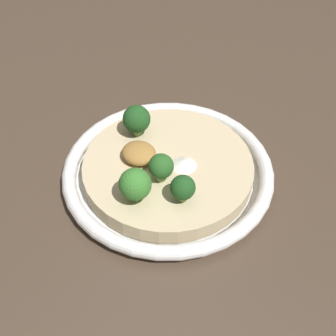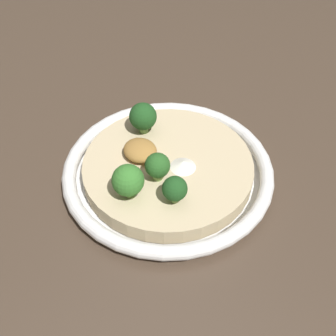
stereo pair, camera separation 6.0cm
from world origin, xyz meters
name	(u,v)px [view 2 (the right image)]	position (x,y,z in m)	size (l,w,h in m)	color
ground_plane	(168,178)	(0.00, 0.00, 0.00)	(6.00, 6.00, 0.00)	#47382B
risotto_bowl	(168,170)	(0.00, 0.00, 0.02)	(0.30, 0.30, 0.03)	white
cheese_sprinkle	(183,164)	(-0.02, -0.01, 0.04)	(0.04, 0.04, 0.01)	white
crispy_onion_garnish	(140,150)	(0.04, 0.02, 0.04)	(0.05, 0.05, 0.02)	#A37538
broccoli_right	(143,117)	(0.07, -0.02, 0.06)	(0.04, 0.04, 0.05)	#668E47
broccoli_left	(175,189)	(-0.06, 0.04, 0.06)	(0.03, 0.03, 0.04)	#84A856
broccoli_back_left	(128,181)	(-0.01, 0.08, 0.06)	(0.04, 0.04, 0.05)	#759E4C
broccoli_back	(158,166)	(-0.01, 0.03, 0.06)	(0.03, 0.03, 0.04)	#84A856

